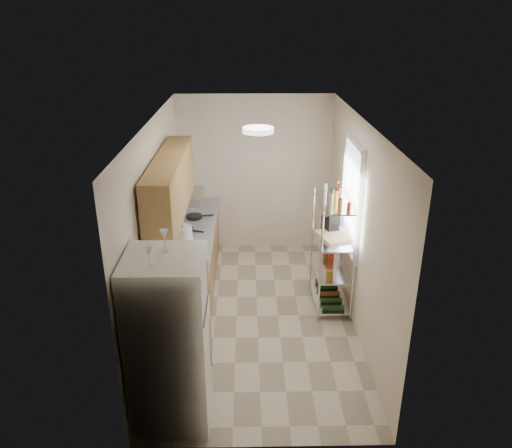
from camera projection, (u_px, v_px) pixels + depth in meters
The scene contains 16 objects.
room at pixel (257, 227), 6.18m from camera, with size 2.52×4.42×2.62m.
counter_run at pixel (190, 271), 6.90m from camera, with size 0.63×3.51×0.90m.
upper_cabinets at pixel (171, 185), 6.06m from camera, with size 0.33×2.20×0.72m, color #9E7443.
range_hood at pixel (185, 196), 6.96m from camera, with size 0.50×0.60×0.12m, color #B7BABC.
window at pixel (352, 197), 6.43m from camera, with size 0.06×1.00×1.46m, color white.
bakers_rack at pixel (333, 231), 6.54m from camera, with size 0.45×0.90×1.73m.
ceiling_dome at pixel (258, 130), 5.41m from camera, with size 0.34×0.34×0.06m, color white.
refrigerator at pixel (169, 341), 4.71m from camera, with size 0.73×0.73×1.76m, color white.
wine_glass_a at pixel (149, 257), 4.19m from camera, with size 0.06×0.06×0.18m, color silver, non-canonical shape.
wine_glass_b at pixel (165, 241), 4.43m from camera, with size 0.08×0.08×0.21m, color silver, non-canonical shape.
rice_cooker at pixel (182, 234), 6.67m from camera, with size 0.28×0.28×0.22m, color silver.
frying_pan_large at pixel (184, 230), 7.04m from camera, with size 0.26×0.26×0.05m, color black.
frying_pan_small at pixel (194, 217), 7.49m from camera, with size 0.24×0.24×0.05m, color black.
cutting_board at pixel (334, 236), 6.59m from camera, with size 0.36×0.46×0.03m, color tan.
espresso_machine at pixel (330, 221), 6.75m from camera, with size 0.16×0.24×0.28m, color black.
storage_bag at pixel (330, 251), 7.03m from camera, with size 0.11×0.15×0.17m, color #AA2A14.
Camera 1 is at (-0.12, -5.68, 3.72)m, focal length 35.00 mm.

